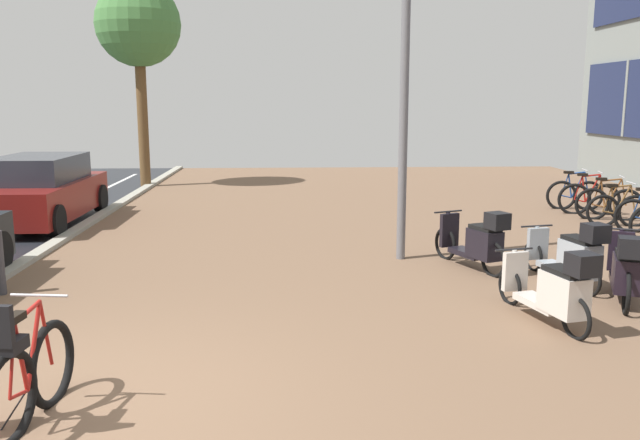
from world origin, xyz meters
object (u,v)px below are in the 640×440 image
bicycle_foreground (24,375)px  lamp_post (406,28)px  bicycle_rack_09 (589,199)px  scooter_near (625,269)px  bicycle_rack_07 (619,210)px  scooter_far (477,241)px  scooter_extra (572,256)px  bicycle_rack_08 (609,204)px  parked_car_far (39,191)px  bollard_far (0,263)px  street_tree (138,26)px  bicycle_rack_10 (575,195)px  scooter_mid (554,289)px

bicycle_foreground → lamp_post: size_ratio=0.21×
bicycle_rack_09 → scooter_near: (-2.54, -6.52, 0.09)m
lamp_post → bicycle_rack_07: bearing=27.7°
bicycle_rack_09 → scooter_far: bicycle_rack_09 is taller
scooter_far → scooter_extra: 1.42m
bicycle_rack_08 → parked_car_far: size_ratio=0.34×
lamp_post → parked_car_far: bearing=153.6°
parked_car_far → lamp_post: (7.03, -3.50, 2.95)m
scooter_near → scooter_far: 2.22m
bicycle_rack_09 → lamp_post: lamp_post is taller
scooter_far → bicycle_rack_09: bearing=50.6°
scooter_extra → bicycle_rack_09: bearing=63.3°
bicycle_rack_09 → parked_car_far: (-11.99, -0.52, 0.32)m
bicycle_rack_07 → scooter_near: scooter_near is taller
bicycle_rack_07 → scooter_near: (-2.50, -5.08, 0.11)m
bicycle_foreground → bollard_far: bicycle_foreground is taller
street_tree → bollard_far: (0.49, -11.25, -4.22)m
bicycle_foreground → scooter_near: bicycle_foreground is taller
bicycle_foreground → street_tree: bearing=98.4°
scooter_far → street_tree: (-7.14, 10.28, 4.21)m
bicycle_rack_07 → bicycle_rack_09: size_ratio=0.98×
scooter_near → parked_car_far: (-9.45, 5.99, 0.23)m
bicycle_rack_09 → bicycle_rack_10: size_ratio=1.01×
bicycle_foreground → scooter_extra: size_ratio=0.79×
scooter_near → parked_car_far: size_ratio=0.44×
scooter_mid → bicycle_rack_08: bearing=59.6°
scooter_near → scooter_mid: 1.49m
bicycle_rack_10 → scooter_far: scooter_far is taller
bicycle_rack_09 → lamp_post: 7.18m
bicycle_rack_08 → scooter_mid: (-3.89, -6.62, 0.09)m
bicycle_rack_09 → bollard_far: 12.07m
bicycle_rack_10 → parked_car_far: parked_car_far is taller
scooter_far → lamp_post: size_ratio=0.25×
bicycle_rack_09 → bicycle_rack_10: bearing=91.2°
scooter_mid → bollard_far: scooter_mid is taller
bicycle_foreground → street_tree: 15.61m
bicycle_rack_10 → scooter_near: bearing=-109.3°
bicycle_foreground → scooter_extra: (5.98, 3.62, 0.04)m
parked_car_far → bollard_far: bearing=-75.1°
bicycle_rack_08 → bicycle_rack_09: bearing=98.7°
parked_car_far → scooter_far: bearing=-28.0°
scooter_mid → lamp_post: lamp_post is taller
bicycle_rack_09 → parked_car_far: parked_car_far is taller
scooter_far → lamp_post: (-1.02, 0.78, 3.18)m
parked_car_far → bollard_far: (1.40, -5.24, -0.25)m
scooter_near → bollard_far: bearing=174.7°
street_tree → bicycle_rack_10: bearing=-23.3°
bicycle_foreground → lamp_post: lamp_post is taller
bicycle_foreground → bollard_far: bearing=115.5°
scooter_near → street_tree: street_tree is taller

